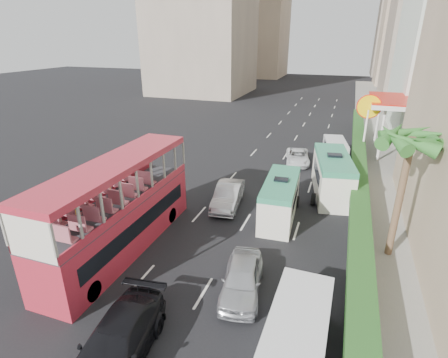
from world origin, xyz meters
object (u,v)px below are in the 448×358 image
at_px(double_decker_bus, 119,207).
at_px(car_silver_lane_a, 228,205).
at_px(minibus_near, 280,199).
at_px(panel_van_near, 297,336).
at_px(panel_van_far, 335,150).
at_px(shell_station, 402,128).
at_px(van_asset, 297,163).
at_px(minibus_far, 332,176).
at_px(palm_tree, 399,199).
at_px(car_silver_lane_b, 242,291).

bearing_deg(double_decker_bus, car_silver_lane_a, 61.19).
bearing_deg(minibus_near, panel_van_near, -78.93).
relative_size(panel_van_far, shell_station, 0.57).
relative_size(van_asset, shell_station, 0.55).
distance_m(minibus_far, shell_station, 13.14).
xyz_separation_m(car_silver_lane_a, panel_van_near, (6.31, -10.93, 1.00)).
xyz_separation_m(car_silver_lane_a, shell_station, (12.21, 16.12, 2.75)).
bearing_deg(palm_tree, van_asset, 116.97).
distance_m(minibus_near, palm_tree, 7.11).
bearing_deg(panel_van_near, minibus_near, 105.38).
bearing_deg(car_silver_lane_a, shell_station, 45.76).
distance_m(car_silver_lane_a, minibus_far, 8.00).
xyz_separation_m(panel_van_near, panel_van_far, (0.07, 23.66, -0.09)).
bearing_deg(car_silver_lane_a, palm_tree, -23.14).
xyz_separation_m(minibus_near, panel_van_near, (2.66, -10.46, -0.28)).
bearing_deg(shell_station, car_silver_lane_a, -127.16).
distance_m(car_silver_lane_b, panel_van_near, 4.10).
bearing_deg(shell_station, panel_van_far, -149.78).
height_order(car_silver_lane_b, panel_van_far, panel_van_far).
relative_size(minibus_far, palm_tree, 1.04).
distance_m(minibus_near, shell_station, 18.73).
bearing_deg(panel_van_far, car_silver_lane_b, -108.02).
height_order(car_silver_lane_a, minibus_far, minibus_far).
bearing_deg(van_asset, car_silver_lane_b, -99.61).
xyz_separation_m(double_decker_bus, panel_van_near, (10.10, -4.05, -1.53)).
xyz_separation_m(van_asset, minibus_far, (3.32, -6.11, 1.48)).
height_order(double_decker_bus, panel_van_far, double_decker_bus).
distance_m(minibus_far, panel_van_far, 8.43).
bearing_deg(shell_station, palm_tree, -96.60).
height_order(van_asset, panel_van_far, panel_van_far).
height_order(double_decker_bus, minibus_far, double_decker_bus).
bearing_deg(car_silver_lane_a, panel_van_near, -67.07).
distance_m(van_asset, palm_tree, 15.32).
xyz_separation_m(panel_van_near, shell_station, (5.90, 27.05, 1.75)).
xyz_separation_m(car_silver_lane_b, panel_van_near, (2.87, -2.76, 1.00)).
xyz_separation_m(panel_van_near, palm_tree, (3.70, 8.05, 2.38)).
height_order(minibus_near, palm_tree, palm_tree).
xyz_separation_m(minibus_far, shell_station, (5.65, 11.80, 1.27)).
relative_size(double_decker_bus, car_silver_lane_a, 2.36).
height_order(minibus_near, shell_station, shell_station).
bearing_deg(car_silver_lane_b, minibus_near, 79.00).
xyz_separation_m(double_decker_bus, panel_van_far, (10.17, 19.61, -1.62)).
bearing_deg(panel_van_near, panel_van_far, 90.96).
xyz_separation_m(minibus_far, palm_tree, (3.45, -7.20, 1.90)).
bearing_deg(palm_tree, double_decker_bus, -163.84).
bearing_deg(panel_van_near, car_silver_lane_b, 137.26).
xyz_separation_m(car_silver_lane_b, palm_tree, (6.57, 5.29, 3.38)).
relative_size(double_decker_bus, car_silver_lane_b, 2.55).
distance_m(minibus_far, panel_van_near, 15.26).
height_order(car_silver_lane_a, minibus_near, minibus_near).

